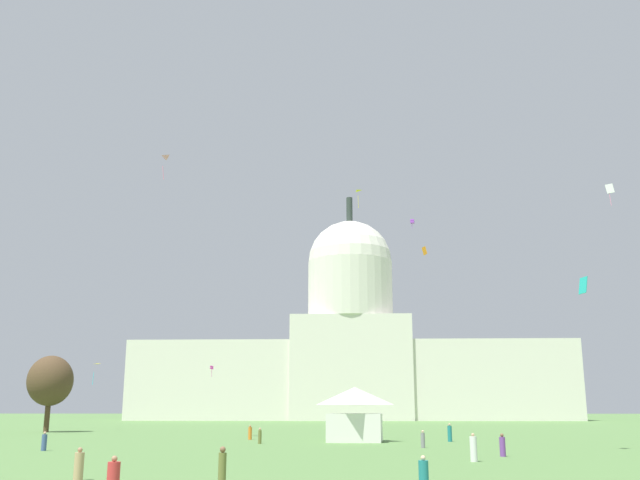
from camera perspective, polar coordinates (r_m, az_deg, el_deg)
name	(u,v)px	position (r m, az deg, el deg)	size (l,w,h in m)	color
capitol_building	(351,352)	(200.13, 2.50, -9.02)	(120.80, 24.02, 63.50)	silver
event_tent	(355,414)	(74.05, 2.84, -13.87)	(6.08, 6.57, 5.38)	white
tree_west_mid	(50,381)	(109.18, -20.92, -10.57)	(7.56, 7.14, 10.60)	#4C3823
person_purple_edge_west	(502,446)	(53.21, 14.50, -15.78)	(0.52, 0.52, 1.57)	#703D93
person_teal_back_center	(424,475)	(30.63, 8.36, -18.27)	(0.57, 0.57, 1.43)	#1E757A
person_tan_mid_center	(79,466)	(36.66, -18.86, -16.84)	(0.54, 0.54, 1.51)	tan
person_olive_lawn_far_right	(260,436)	(69.85, -4.87, -15.49)	(0.38, 0.38, 1.48)	olive
person_denim_front_right	(44,442)	(62.44, -21.35, -14.94)	(0.57, 0.57, 1.48)	#3D5684
person_grey_deep_crowd	(423,440)	(63.15, 8.30, -15.65)	(0.48, 0.48, 1.47)	gray
person_olive_near_tree_west	(222,470)	(30.86, -7.89, -17.89)	(0.42, 0.42, 1.77)	olive
person_white_back_left	(474,449)	(47.74, 12.27, -16.12)	(0.46, 0.46, 1.76)	silver
person_teal_lawn_far_left	(450,433)	(75.02, 10.42, -15.08)	(0.45, 0.45, 1.79)	#1E757A
person_orange_aisle_center	(250,433)	(78.97, -5.66, -15.23)	(0.46, 0.46, 1.52)	orange
kite_orange_mid	(424,251)	(107.17, 8.42, -0.87)	(0.73, 0.89, 1.28)	orange
kite_turquoise_low	(583,285)	(61.55, 20.44, -3.44)	(0.65, 0.99, 1.41)	teal
kite_white_mid	(610,190)	(103.68, 22.33, 3.77)	(1.15, 0.30, 3.12)	white
kite_violet_high	(412,221)	(160.02, 7.45, 1.49)	(0.99, 1.01, 2.14)	purple
kite_yellow_high	(357,192)	(150.79, 2.99, 3.85)	(1.55, 1.60, 3.79)	yellow
kite_magenta_low	(212,368)	(180.55, -8.73, -10.13)	(1.02, 1.00, 2.71)	#D1339E
kite_gold_low	(93,367)	(118.94, -17.86, -9.75)	(1.73, 1.64, 2.90)	gold
kite_pink_mid	(161,159)	(84.15, -12.67, 6.38)	(1.35, 1.72, 2.67)	pink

